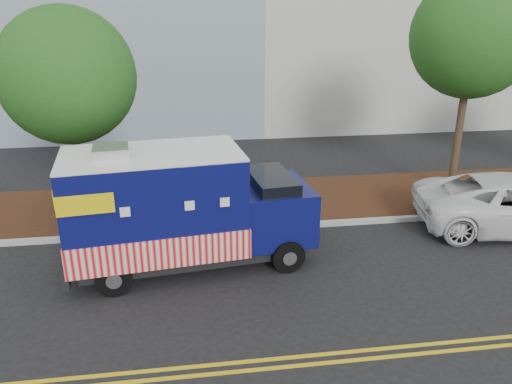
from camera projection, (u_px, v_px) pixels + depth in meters
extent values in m
plane|color=black|center=(261.00, 252.00, 13.85)|extent=(120.00, 120.00, 0.00)
cube|color=#9E9E99|center=(254.00, 228.00, 15.12)|extent=(120.00, 0.18, 0.15)
cube|color=black|center=(246.00, 202.00, 17.06)|extent=(120.00, 4.00, 0.15)
cube|color=gold|center=(295.00, 357.00, 9.74)|extent=(120.00, 0.10, 0.01)
cube|color=gold|center=(298.00, 366.00, 9.50)|extent=(120.00, 0.10, 0.01)
cylinder|color=#38281C|center=(79.00, 166.00, 15.44)|extent=(0.26, 0.26, 3.48)
sphere|color=#214A14|center=(67.00, 76.00, 14.46)|extent=(3.97, 3.97, 3.97)
cylinder|color=#38281C|center=(459.00, 133.00, 17.35)|extent=(0.26, 0.26, 4.44)
sphere|color=#214A14|center=(473.00, 36.00, 16.19)|extent=(4.05, 4.05, 4.05)
cube|color=#473828|center=(111.00, 199.00, 14.31)|extent=(0.06, 0.06, 2.40)
cube|color=black|center=(194.00, 248.00, 13.12)|extent=(5.92, 2.61, 0.29)
cube|color=#0B0D4D|center=(155.00, 202.00, 12.40)|extent=(4.54, 2.85, 2.45)
cube|color=red|center=(157.00, 233.00, 12.71)|extent=(4.59, 2.91, 0.77)
cube|color=white|center=(151.00, 154.00, 11.95)|extent=(4.54, 2.85, 0.06)
cube|color=#B7B7BA|center=(111.00, 151.00, 11.68)|extent=(0.91, 0.91, 0.22)
cube|color=#0B0D4D|center=(273.00, 210.00, 13.33)|extent=(2.09, 2.40, 1.43)
cube|color=black|center=(271.00, 186.00, 13.08)|extent=(1.25, 2.10, 0.66)
cube|color=black|center=(305.00, 223.00, 13.73)|extent=(0.32, 2.04, 0.31)
cube|color=black|center=(69.00, 262.00, 12.36)|extent=(0.46, 2.31, 0.29)
cube|color=#B7B7BA|center=(62.00, 209.00, 11.86)|extent=(0.26, 1.83, 1.94)
cube|color=#B7B7BA|center=(163.00, 183.00, 13.55)|extent=(1.83, 0.26, 1.12)
cube|color=yellow|center=(85.00, 205.00, 10.73)|extent=(1.22, 0.17, 0.46)
cube|color=yellow|center=(90.00, 170.00, 12.93)|extent=(1.22, 0.17, 0.46)
cylinder|color=black|center=(288.00, 256.00, 12.72)|extent=(0.89, 0.39, 0.86)
cylinder|color=black|center=(265.00, 223.00, 14.60)|extent=(0.89, 0.39, 0.86)
cylinder|color=black|center=(114.00, 278.00, 11.69)|extent=(0.89, 0.39, 0.86)
cylinder|color=black|center=(114.00, 240.00, 13.57)|extent=(0.89, 0.39, 0.86)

